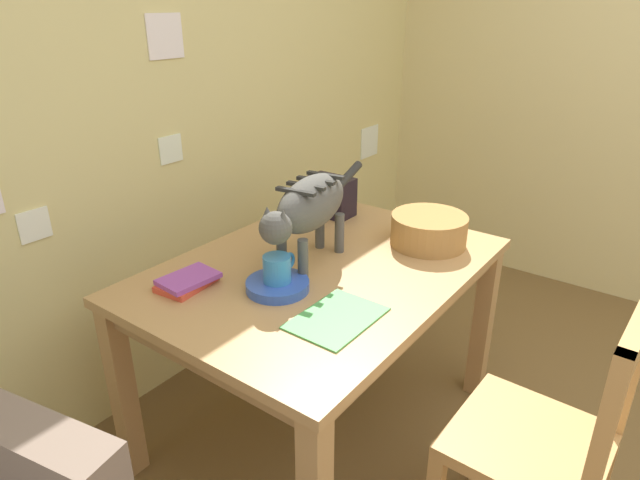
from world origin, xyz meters
TOP-DOWN VIEW (x-y plane):
  - wall_rear at (0.00, 2.18)m, footprint 4.21×0.11m
  - dining_table at (-0.10, 1.39)m, footprint 1.28×0.95m
  - cat at (-0.12, 1.42)m, footprint 0.66×0.20m
  - saucer_bowl at (-0.33, 1.39)m, footprint 0.21×0.21m
  - coffee_mug at (-0.32, 1.39)m, footprint 0.13×0.09m
  - magazine at (-0.36, 1.14)m, footprint 0.29×0.21m
  - book_stack at (-0.49, 1.65)m, footprint 0.20×0.15m
  - wicker_basket at (0.30, 1.16)m, footprint 0.29×0.29m
  - toaster at (0.34, 1.66)m, footprint 0.12×0.20m
  - wooden_chair_near at (-0.18, 0.54)m, footprint 0.43×0.43m

SIDE VIEW (x-z plane):
  - wooden_chair_near at x=-0.18m, z-range -0.01..0.92m
  - dining_table at x=-0.10m, z-range 0.28..1.01m
  - magazine at x=-0.36m, z-range 0.73..0.74m
  - saucer_bowl at x=-0.33m, z-range 0.73..0.77m
  - book_stack at x=-0.49m, z-range 0.73..0.77m
  - wicker_basket at x=0.30m, z-range 0.74..0.86m
  - coffee_mug at x=-0.32m, z-range 0.77..0.86m
  - toaster at x=0.34m, z-range 0.73..0.91m
  - cat at x=-0.12m, z-range 0.79..1.12m
  - wall_rear at x=0.00m, z-range 0.00..2.50m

